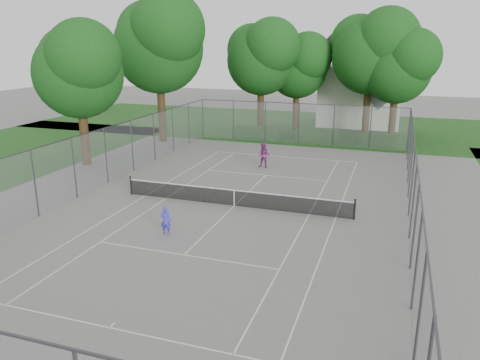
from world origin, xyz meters
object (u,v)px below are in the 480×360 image
(tennis_net, at_px, (234,197))
(woman_player, at_px, (264,155))
(house, at_px, (361,86))
(girl_player, at_px, (166,220))

(tennis_net, distance_m, woman_player, 8.30)
(house, xyz_separation_m, girl_player, (-5.90, -33.16, -3.43))
(tennis_net, xyz_separation_m, woman_player, (-0.65, 8.27, 0.38))
(woman_player, bearing_deg, house, 79.31)
(girl_player, xyz_separation_m, woman_player, (1.09, 12.89, 0.22))
(house, height_order, woman_player, house)
(tennis_net, relative_size, girl_player, 9.55)
(house, relative_size, woman_player, 5.71)
(house, bearing_deg, woman_player, -103.37)
(house, distance_m, woman_player, 21.08)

